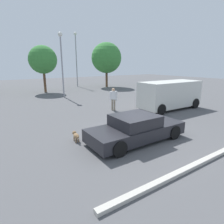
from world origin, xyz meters
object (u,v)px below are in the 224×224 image
(pedestrian, at_px, (113,97))
(light_post_mid, at_px, (61,54))
(sedan_foreground, at_px, (136,129))
(van_white, at_px, (170,94))
(dog, at_px, (76,136))
(light_post_far, at_px, (76,51))

(pedestrian, bearing_deg, light_post_mid, -123.02)
(sedan_foreground, xyz_separation_m, van_white, (6.19, 3.33, 0.58))
(sedan_foreground, bearing_deg, van_white, 28.06)
(sedan_foreground, height_order, van_white, van_white)
(dog, distance_m, pedestrian, 6.05)
(sedan_foreground, xyz_separation_m, light_post_mid, (1.17, 12.83, 3.76))
(sedan_foreground, bearing_deg, light_post_far, 73.41)
(dog, xyz_separation_m, pedestrian, (4.61, 3.84, 0.74))
(light_post_mid, relative_size, light_post_far, 0.81)
(light_post_far, bearing_deg, sedan_foreground, -106.41)
(van_white, relative_size, light_post_far, 0.64)
(sedan_foreground, height_order, pedestrian, pedestrian)
(sedan_foreground, relative_size, dog, 6.84)
(pedestrian, height_order, light_post_mid, light_post_mid)
(dog, relative_size, pedestrian, 0.40)
(sedan_foreground, height_order, light_post_mid, light_post_mid)
(pedestrian, xyz_separation_m, light_post_far, (3.85, 15.64, 4.15))
(sedan_foreground, distance_m, light_post_far, 22.27)
(pedestrian, distance_m, light_post_mid, 8.33)
(dog, distance_m, light_post_mid, 12.59)
(dog, height_order, pedestrian, pedestrian)
(sedan_foreground, xyz_separation_m, pedestrian, (2.30, 5.27, 0.44))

